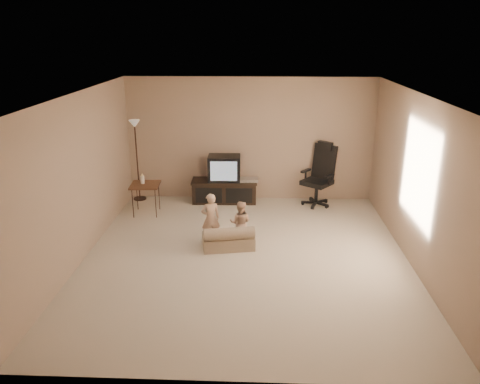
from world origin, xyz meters
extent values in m
plane|color=beige|center=(0.00, 0.00, 0.00)|extent=(5.50, 5.50, 0.00)
plane|color=white|center=(0.00, 0.00, 2.50)|extent=(5.50, 5.50, 0.00)
plane|color=tan|center=(0.00, 2.75, 1.25)|extent=(5.00, 0.00, 5.00)
plane|color=tan|center=(0.00, -2.75, 1.25)|extent=(5.00, 0.00, 5.00)
plane|color=tan|center=(-2.50, 0.00, 1.25)|extent=(0.00, 5.50, 5.50)
plane|color=tan|center=(2.50, 0.00, 1.25)|extent=(0.00, 5.50, 5.50)
cube|color=black|center=(-0.52, 2.49, 0.21)|extent=(1.30, 0.49, 0.41)
cube|color=black|center=(-0.52, 2.49, 0.44)|extent=(1.34, 0.53, 0.04)
cube|color=black|center=(-0.81, 2.25, 0.21)|extent=(0.53, 0.03, 0.31)
cube|color=black|center=(-0.21, 2.26, 0.21)|extent=(0.53, 0.03, 0.31)
cube|color=black|center=(-0.52, 2.51, 0.71)|extent=(0.66, 0.48, 0.51)
cube|color=silver|center=(-0.51, 2.27, 0.71)|extent=(0.53, 0.02, 0.40)
cube|color=#BBBBBD|center=(-0.01, 2.46, 0.49)|extent=(0.37, 0.27, 0.06)
cylinder|color=black|center=(1.35, 2.35, 0.25)|extent=(0.07, 0.07, 0.40)
cube|color=black|center=(1.35, 2.35, 0.48)|extent=(0.71, 0.71, 0.09)
cube|color=black|center=(1.50, 2.54, 0.86)|extent=(0.49, 0.44, 0.71)
cube|color=black|center=(1.50, 2.54, 1.19)|extent=(0.30, 0.27, 0.16)
cube|color=black|center=(1.13, 2.52, 0.67)|extent=(0.23, 0.27, 0.04)
cube|color=black|center=(1.56, 2.18, 0.67)|extent=(0.23, 0.27, 0.04)
cube|color=brown|center=(-1.96, 1.76, 0.58)|extent=(0.57, 0.57, 0.03)
cylinder|color=#311E15|center=(-2.17, 1.53, 0.29)|extent=(0.02, 0.02, 0.59)
cylinder|color=#311E15|center=(-1.74, 1.56, 0.29)|extent=(0.02, 0.02, 0.59)
cylinder|color=#311E15|center=(-2.19, 1.96, 0.29)|extent=(0.02, 0.02, 0.59)
cylinder|color=#311E15|center=(-1.76, 1.98, 0.29)|extent=(0.02, 0.02, 0.59)
cylinder|color=beige|center=(-2.02, 1.80, 0.67)|extent=(0.08, 0.08, 0.15)
cone|color=#FFE5A6|center=(-2.02, 1.80, 0.77)|extent=(0.06, 0.06, 0.05)
cylinder|color=#311E15|center=(-2.30, 2.55, 0.01)|extent=(0.26, 0.26, 0.03)
cylinder|color=#311E15|center=(-2.30, 2.55, 0.80)|extent=(0.03, 0.03, 1.57)
cone|color=beige|center=(-2.30, 2.55, 1.59)|extent=(0.22, 0.22, 0.15)
cube|color=#8C755E|center=(-0.29, 0.33, 0.11)|extent=(0.89, 0.59, 0.21)
cylinder|color=#8C755E|center=(-0.27, 0.19, 0.30)|extent=(0.83, 0.34, 0.20)
imported|color=tan|center=(-0.59, 0.51, 0.43)|extent=(0.37, 0.31, 0.86)
imported|color=tan|center=(-0.10, 0.49, 0.37)|extent=(0.38, 0.23, 0.74)
camera|label=1|loc=(0.19, -6.57, 3.35)|focal=35.00mm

